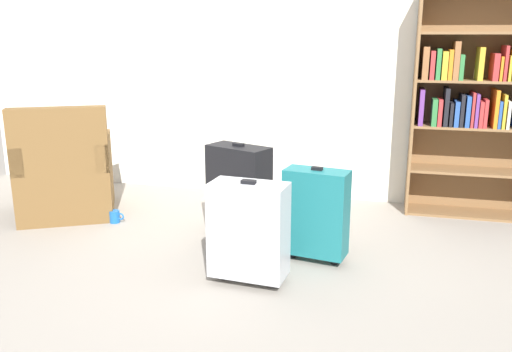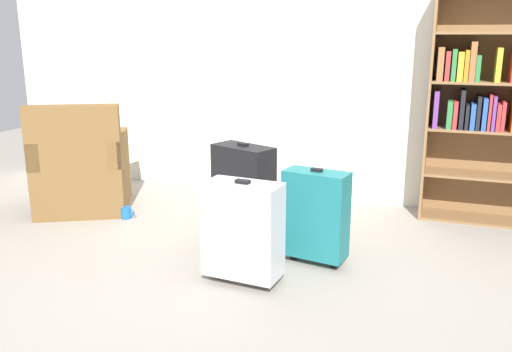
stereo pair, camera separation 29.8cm
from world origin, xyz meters
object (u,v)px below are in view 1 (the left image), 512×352
(bookshelf, at_px, (479,98))
(suitcase_black, at_px, (239,190))
(suitcase_silver, at_px, (249,230))
(armchair, at_px, (66,176))
(suitcase_teal, at_px, (316,213))
(mug, at_px, (115,217))

(bookshelf, relative_size, suitcase_black, 2.55)
(suitcase_black, distance_m, suitcase_silver, 0.71)
(armchair, bearing_deg, suitcase_silver, -25.93)
(armchair, xyz_separation_m, suitcase_black, (1.49, -0.18, 0.04))
(bookshelf, relative_size, suitcase_silver, 2.84)
(armchair, distance_m, suitcase_silver, 1.93)
(suitcase_teal, height_order, suitcase_silver, suitcase_silver)
(mug, xyz_separation_m, suitcase_black, (1.02, -0.08, 0.31))
(suitcase_silver, bearing_deg, mug, 149.51)
(armchair, relative_size, mug, 7.88)
(suitcase_black, xyz_separation_m, suitcase_silver, (0.25, -0.67, -0.03))
(mug, xyz_separation_m, suitcase_teal, (1.60, -0.34, 0.28))
(suitcase_silver, bearing_deg, suitcase_black, 110.50)
(armchair, distance_m, suitcase_black, 1.50)
(suitcase_black, bearing_deg, suitcase_silver, -69.50)
(suitcase_black, bearing_deg, suitcase_teal, -24.02)
(bookshelf, xyz_separation_m, armchair, (-3.14, -0.81, -0.62))
(mug, bearing_deg, suitcase_black, -4.66)
(mug, height_order, suitcase_teal, suitcase_teal)
(bookshelf, bearing_deg, suitcase_teal, -130.75)
(suitcase_teal, distance_m, suitcase_black, 0.63)
(mug, relative_size, suitcase_black, 0.17)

